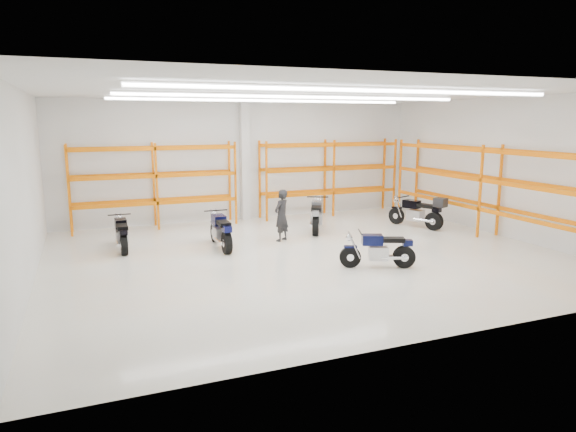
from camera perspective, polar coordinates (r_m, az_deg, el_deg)
name	(u,v)px	position (r m, az deg, el deg)	size (l,w,h in m)	color
ground	(307,255)	(14.57, 2.14, -4.38)	(14.00, 14.00, 0.00)	silver
room_shell	(308,138)	(14.10, 2.19, 8.63)	(14.02, 12.02, 4.51)	silver
motorcycle_main	(381,251)	(13.48, 10.29, -3.82)	(1.86, 0.95, 0.96)	black
motorcycle_back_a	(122,235)	(15.81, -17.98, -1.99)	(0.66, 2.00, 0.98)	black
motorcycle_back_b	(221,232)	(15.34, -7.47, -1.78)	(0.72, 2.17, 1.07)	black
motorcycle_back_c	(317,216)	(17.59, 3.19, -0.03)	(1.20, 2.09, 1.12)	black
motorcycle_back_d	(420,213)	(18.69, 14.44, 0.38)	(1.14, 2.15, 1.15)	black
standing_man	(281,215)	(16.12, -0.73, 0.07)	(0.60, 0.39, 1.64)	black
structural_column	(245,161)	(19.59, -4.81, 6.14)	(0.32, 0.32, 4.50)	white
pallet_racking_back_left	(155,178)	(18.58, -14.56, 4.16)	(5.67, 0.87, 3.00)	#F76500
pallet_racking_back_right	(329,170)	(20.58, 4.61, 5.07)	(5.67, 0.87, 3.00)	#F76500
pallet_racking_side	(491,181)	(17.85, 21.59, 3.59)	(0.87, 9.07, 3.00)	#F76500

